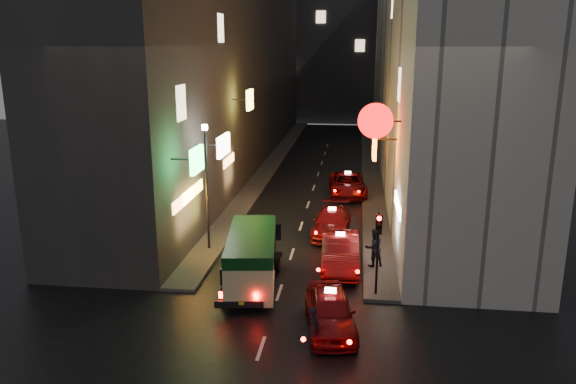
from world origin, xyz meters
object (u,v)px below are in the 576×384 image
at_px(taxi_near, 330,308).
at_px(lamp_post, 207,179).
at_px(minibus, 252,254).
at_px(pedestrian_crossing, 314,326).
at_px(traffic_light, 378,236).

height_order(taxi_near, lamp_post, lamp_post).
xyz_separation_m(minibus, pedestrian_crossing, (3.04, -4.88, -0.59)).
relative_size(minibus, lamp_post, 0.92).
bearing_deg(minibus, pedestrian_crossing, -58.09).
bearing_deg(lamp_post, minibus, -53.61).
relative_size(taxi_near, lamp_post, 0.89).
bearing_deg(traffic_light, pedestrian_crossing, -116.59).
relative_size(minibus, taxi_near, 1.04).
relative_size(minibus, traffic_light, 1.64).
bearing_deg(lamp_post, pedestrian_crossing, -56.01).
bearing_deg(minibus, lamp_post, 126.39).
bearing_deg(taxi_near, pedestrian_crossing, -106.33).
bearing_deg(taxi_near, traffic_light, 58.39).
distance_m(taxi_near, lamp_post, 10.20).
bearing_deg(lamp_post, taxi_near, -48.66).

